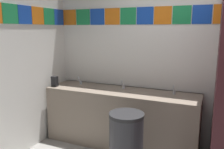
% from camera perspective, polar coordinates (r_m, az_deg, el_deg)
% --- Properties ---
extents(wall_back, '(4.39, 0.09, 2.78)m').
position_cam_1_polar(wall_back, '(3.48, 20.31, 4.74)').
color(wall_back, white).
rests_on(wall_back, ground_plane).
extents(vanity_counter, '(2.24, 0.60, 0.84)m').
position_cam_1_polar(vanity_counter, '(3.59, 2.09, -10.19)').
color(vanity_counter, gray).
rests_on(vanity_counter, ground_plane).
extents(faucet_left, '(0.04, 0.10, 0.14)m').
position_cam_1_polar(faucet_left, '(3.86, -7.73, -1.63)').
color(faucet_left, silver).
rests_on(faucet_left, vanity_counter).
extents(faucet_center, '(0.04, 0.10, 0.14)m').
position_cam_1_polar(faucet_center, '(3.53, 2.68, -2.70)').
color(faucet_center, silver).
rests_on(faucet_center, vanity_counter).
extents(faucet_right, '(0.04, 0.10, 0.14)m').
position_cam_1_polar(faucet_right, '(3.35, 14.71, -3.83)').
color(faucet_right, silver).
rests_on(faucet_right, vanity_counter).
extents(soap_dispenser, '(0.09, 0.09, 0.16)m').
position_cam_1_polar(soap_dispenser, '(3.80, -13.64, -1.63)').
color(soap_dispenser, black).
rests_on(soap_dispenser, vanity_counter).
extents(trash_bin, '(0.41, 0.41, 0.78)m').
position_cam_1_polar(trash_bin, '(2.90, 3.42, -16.54)').
color(trash_bin, '#333338').
rests_on(trash_bin, ground_plane).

